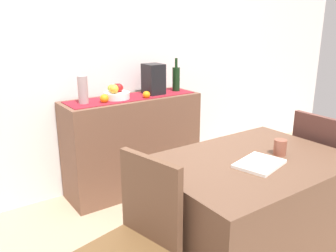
# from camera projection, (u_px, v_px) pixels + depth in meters

# --- Properties ---
(ground_plane) EXTENTS (6.40, 6.40, 0.02)m
(ground_plane) POSITION_uv_depth(u_px,v_px,m) (195.00, 233.00, 2.65)
(ground_plane) COLOR tan
(ground_plane) RESTS_ON ground
(room_wall_rear) EXTENTS (6.40, 0.06, 2.70)m
(room_wall_rear) POSITION_uv_depth(u_px,v_px,m) (116.00, 42.00, 3.18)
(room_wall_rear) COLOR silver
(room_wall_rear) RESTS_ON ground
(sideboard_console) EXTENTS (1.25, 0.42, 0.88)m
(sideboard_console) POSITION_uv_depth(u_px,v_px,m) (133.00, 144.00, 3.24)
(sideboard_console) COLOR brown
(sideboard_console) RESTS_ON ground
(table_runner) EXTENTS (1.18, 0.32, 0.01)m
(table_runner) POSITION_uv_depth(u_px,v_px,m) (132.00, 97.00, 3.11)
(table_runner) COLOR maroon
(table_runner) RESTS_ON sideboard_console
(fruit_bowl) EXTENTS (0.22, 0.22, 0.06)m
(fruit_bowl) POSITION_uv_depth(u_px,v_px,m) (117.00, 95.00, 3.02)
(fruit_bowl) COLOR white
(fruit_bowl) RESTS_ON table_runner
(apple_left) EXTENTS (0.08, 0.08, 0.08)m
(apple_left) POSITION_uv_depth(u_px,v_px,m) (114.00, 89.00, 2.95)
(apple_left) COLOR gold
(apple_left) RESTS_ON fruit_bowl
(apple_front) EXTENTS (0.07, 0.07, 0.07)m
(apple_front) POSITION_uv_depth(u_px,v_px,m) (119.00, 88.00, 3.01)
(apple_front) COLOR red
(apple_front) RESTS_ON fruit_bowl
(apple_upper) EXTENTS (0.06, 0.06, 0.06)m
(apple_upper) POSITION_uv_depth(u_px,v_px,m) (111.00, 88.00, 3.01)
(apple_upper) COLOR #95AF35
(apple_upper) RESTS_ON fruit_bowl
(apple_center) EXTENTS (0.06, 0.06, 0.06)m
(apple_center) POSITION_uv_depth(u_px,v_px,m) (117.00, 87.00, 3.07)
(apple_center) COLOR #B03B2C
(apple_center) RESTS_ON fruit_bowl
(wine_bottle) EXTENTS (0.07, 0.07, 0.32)m
(wine_bottle) POSITION_uv_depth(u_px,v_px,m) (176.00, 79.00, 3.34)
(wine_bottle) COLOR black
(wine_bottle) RESTS_ON sideboard_console
(coffee_maker) EXTENTS (0.16, 0.18, 0.28)m
(coffee_maker) POSITION_uv_depth(u_px,v_px,m) (153.00, 79.00, 3.20)
(coffee_maker) COLOR black
(coffee_maker) RESTS_ON sideboard_console
(ceramic_vase) EXTENTS (0.08, 0.08, 0.23)m
(ceramic_vase) POSITION_uv_depth(u_px,v_px,m) (83.00, 90.00, 2.83)
(ceramic_vase) COLOR #A18D8C
(ceramic_vase) RESTS_ON sideboard_console
(orange_loose_far) EXTENTS (0.07, 0.07, 0.07)m
(orange_loose_far) POSITION_uv_depth(u_px,v_px,m) (146.00, 95.00, 3.06)
(orange_loose_far) COLOR orange
(orange_loose_far) RESTS_ON sideboard_console
(orange_loose_end) EXTENTS (0.07, 0.07, 0.07)m
(orange_loose_end) POSITION_uv_depth(u_px,v_px,m) (104.00, 99.00, 2.89)
(orange_loose_end) COLOR orange
(orange_loose_end) RESTS_ON sideboard_console
(dining_table) EXTENTS (1.18, 0.84, 0.74)m
(dining_table) POSITION_uv_depth(u_px,v_px,m) (248.00, 214.00, 2.20)
(dining_table) COLOR brown
(dining_table) RESTS_ON ground
(open_book) EXTENTS (0.32, 0.27, 0.02)m
(open_book) POSITION_uv_depth(u_px,v_px,m) (259.00, 164.00, 2.01)
(open_book) COLOR white
(open_book) RESTS_ON dining_table
(coffee_cup) EXTENTS (0.08, 0.08, 0.10)m
(coffee_cup) POSITION_uv_depth(u_px,v_px,m) (280.00, 147.00, 2.15)
(coffee_cup) COLOR brown
(coffee_cup) RESTS_ON dining_table
(chair_by_corner) EXTENTS (0.41, 0.41, 0.90)m
(chair_by_corner) POSITION_uv_depth(u_px,v_px,m) (323.00, 192.00, 2.70)
(chair_by_corner) COLOR brown
(chair_by_corner) RESTS_ON ground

